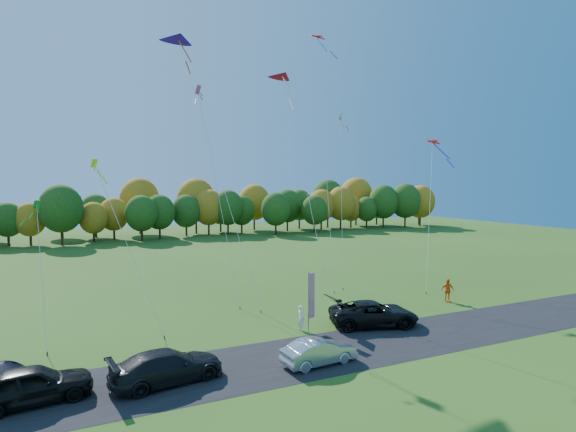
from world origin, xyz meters
name	(u,v)px	position (x,y,z in m)	size (l,w,h in m)	color
ground	(325,327)	(0.00, 0.00, 0.00)	(160.00, 160.00, 0.00)	#2A5115
asphalt_strip	(359,346)	(0.00, -4.00, 0.01)	(90.00, 6.00, 0.01)	black
tree_line	(174,238)	(0.00, 55.00, 0.00)	(116.00, 12.00, 10.00)	#1E4711
black_suv	(374,314)	(3.06, -1.11, 0.82)	(2.72, 5.90, 1.64)	black
silver_sedan	(319,351)	(-3.35, -5.28, 0.67)	(1.42, 4.08, 1.35)	#B3B4B8
dark_truck_a	(167,366)	(-10.99, -4.20, 0.78)	(2.18, 5.36, 1.56)	black
dark_truck_b	(32,385)	(-16.65, -3.90, 0.83)	(1.96, 4.88, 1.66)	black
person_tailgate_a	(301,318)	(-1.81, 0.01, 0.83)	(0.60, 0.40, 1.66)	white
person_tailgate_b	(340,311)	(1.21, 0.22, 0.84)	(0.81, 0.63, 1.67)	gray
person_east	(447,290)	(12.07, 1.52, 0.93)	(1.09, 0.46, 1.87)	orange
feather_flag	(311,295)	(-1.32, -0.42, 2.37)	(0.51, 0.16, 3.89)	#999999
kite_delta_blue	(214,157)	(-4.51, 10.71, 11.70)	(5.09, 12.59, 24.33)	#4C3F33
kite_parafoil_orange	(325,147)	(7.80, 14.21, 13.24)	(6.86, 13.50, 26.83)	#4C3F33
kite_delta_red	(302,166)	(2.11, 7.76, 10.94)	(2.42, 8.81, 20.34)	#4C3F33
kite_parafoil_rainbow	(430,209)	(15.65, 7.69, 7.09)	(8.18, 7.46, 14.50)	#4C3F33
kite_diamond_yellow	(126,243)	(-11.89, 5.80, 5.59)	(4.05, 7.99, 11.58)	#4C3F33
kite_diamond_green	(41,271)	(-16.79, 4.39, 4.35)	(1.12, 5.06, 8.73)	#4C3F33
kite_diamond_white	(342,196)	(8.02, 11.24, 8.30)	(3.48, 5.98, 17.04)	#4C3F33
kite_diamond_pink	(218,192)	(-4.58, 9.54, 8.87)	(2.20, 6.80, 18.16)	#4C3F33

